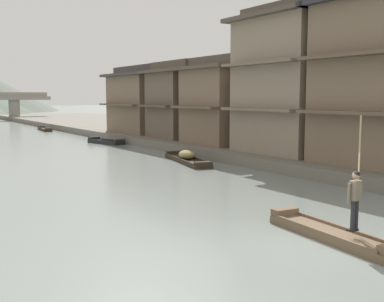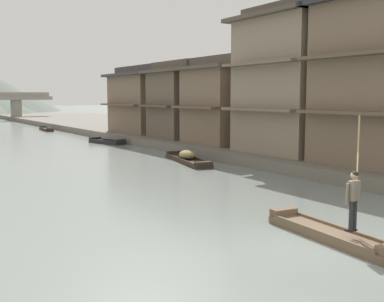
{
  "view_description": "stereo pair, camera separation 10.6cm",
  "coord_description": "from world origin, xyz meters",
  "views": [
    {
      "loc": [
        -9.17,
        -8.47,
        3.96
      ],
      "look_at": [
        2.98,
        10.45,
        1.37
      ],
      "focal_mm": 44.24,
      "sensor_mm": 36.0,
      "label": 1
    },
    {
      "loc": [
        -9.08,
        -8.53,
        3.96
      ],
      "look_at": [
        2.98,
        10.45,
        1.37
      ],
      "focal_mm": 44.24,
      "sensor_mm": 36.0,
      "label": 2
    }
  ],
  "objects": [
    {
      "name": "boat_moored_nearest",
      "position": [
        5.9,
        15.54,
        0.24
      ],
      "size": [
        2.33,
        5.84,
        0.75
      ],
      "color": "#33281E",
      "rests_on": "ground"
    },
    {
      "name": "boat_midriver_drifting",
      "position": [
        6.24,
        29.01,
        0.16
      ],
      "size": [
        2.03,
        4.01,
        0.46
      ],
      "color": "#232326",
      "rests_on": "ground"
    },
    {
      "name": "boat_foreground_poled",
      "position": [
        1.05,
        0.21,
        0.15
      ],
      "size": [
        1.33,
        4.56,
        0.44
      ],
      "color": "brown",
      "rests_on": "ground"
    },
    {
      "name": "house_waterfront_far",
      "position": [
        11.28,
        31.37,
        3.63
      ],
      "size": [
        6.17,
        8.17,
        6.14
      ],
      "color": "#75604C",
      "rests_on": "riverbank_right"
    },
    {
      "name": "house_waterfront_tall",
      "position": [
        11.21,
        18.78,
        3.65
      ],
      "size": [
        6.02,
        5.98,
        6.14
      ],
      "color": "#75604C",
      "rests_on": "riverbank_right"
    },
    {
      "name": "boatman_person",
      "position": [
        1.0,
        -0.56,
        1.45
      ],
      "size": [
        0.56,
        0.29,
        3.04
      ],
      "color": "black",
      "rests_on": "boat_foreground_poled"
    },
    {
      "name": "house_waterfront_second",
      "position": [
        11.44,
        12.16,
        4.94
      ],
      "size": [
        6.49,
        6.82,
        8.74
      ],
      "color": "gray",
      "rests_on": "riverbank_right"
    },
    {
      "name": "boat_moored_third",
      "position": [
        6.19,
        47.5,
        0.14
      ],
      "size": [
        1.27,
        4.82,
        0.41
      ],
      "color": "#33281E",
      "rests_on": "ground"
    },
    {
      "name": "ground_plane",
      "position": [
        0.0,
        0.0,
        0.0
      ],
      "size": [
        400.0,
        400.0,
        0.0
      ],
      "primitive_type": "plane",
      "color": "gray"
    },
    {
      "name": "house_waterfront_narrow",
      "position": [
        10.8,
        24.44,
        3.65
      ],
      "size": [
        5.2,
        5.55,
        6.14
      ],
      "color": "brown",
      "rests_on": "riverbank_right"
    },
    {
      "name": "riverbank_right",
      "position": [
        16.46,
        30.0,
        0.32
      ],
      "size": [
        18.0,
        110.0,
        0.64
      ],
      "primitive_type": "cube",
      "color": "#6B665B",
      "rests_on": "ground"
    }
  ]
}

